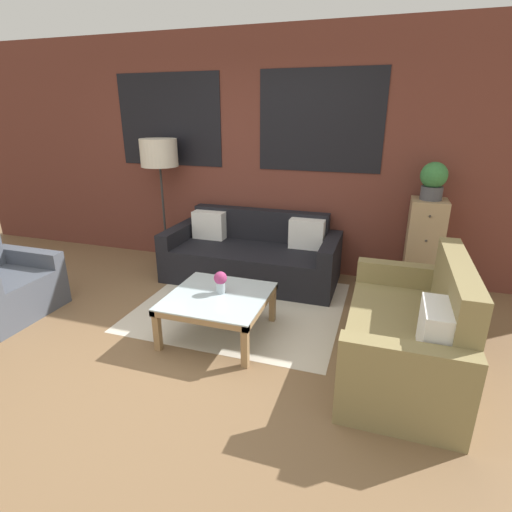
{
  "coord_description": "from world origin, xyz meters",
  "views": [
    {
      "loc": [
        1.73,
        -2.28,
        1.9
      ],
      "look_at": [
        0.57,
        1.26,
        0.55
      ],
      "focal_mm": 28.0,
      "sensor_mm": 36.0,
      "label": 1
    }
  ],
  "objects_px": {
    "settee_vintage": "(408,335)",
    "coffee_table": "(218,301)",
    "flower_vase": "(220,281)",
    "couch_dark": "(252,256)",
    "drawer_cabinet": "(423,247)",
    "floor_lamp": "(159,156)",
    "potted_plant": "(433,180)"
  },
  "relations": [
    {
      "from": "settee_vintage",
      "to": "flower_vase",
      "type": "bearing_deg",
      "value": 176.61
    },
    {
      "from": "floor_lamp",
      "to": "drawer_cabinet",
      "type": "bearing_deg",
      "value": 1.11
    },
    {
      "from": "floor_lamp",
      "to": "drawer_cabinet",
      "type": "relative_size",
      "value": 1.53
    },
    {
      "from": "couch_dark",
      "to": "floor_lamp",
      "type": "bearing_deg",
      "value": 172.71
    },
    {
      "from": "drawer_cabinet",
      "to": "potted_plant",
      "type": "xyz_separation_m",
      "value": [
        -0.0,
        0.0,
        0.73
      ]
    },
    {
      "from": "flower_vase",
      "to": "couch_dark",
      "type": "bearing_deg",
      "value": 96.2
    },
    {
      "from": "settee_vintage",
      "to": "flower_vase",
      "type": "relative_size",
      "value": 7.62
    },
    {
      "from": "settee_vintage",
      "to": "potted_plant",
      "type": "height_order",
      "value": "potted_plant"
    },
    {
      "from": "flower_vase",
      "to": "potted_plant",
      "type": "bearing_deg",
      "value": 40.63
    },
    {
      "from": "coffee_table",
      "to": "drawer_cabinet",
      "type": "bearing_deg",
      "value": 41.48
    },
    {
      "from": "coffee_table",
      "to": "flower_vase",
      "type": "height_order",
      "value": "flower_vase"
    },
    {
      "from": "floor_lamp",
      "to": "potted_plant",
      "type": "xyz_separation_m",
      "value": [
        3.14,
        0.06,
        -0.14
      ]
    },
    {
      "from": "couch_dark",
      "to": "coffee_table",
      "type": "bearing_deg",
      "value": -84.31
    },
    {
      "from": "couch_dark",
      "to": "drawer_cabinet",
      "type": "height_order",
      "value": "drawer_cabinet"
    },
    {
      "from": "coffee_table",
      "to": "floor_lamp",
      "type": "bearing_deg",
      "value": 133.01
    },
    {
      "from": "couch_dark",
      "to": "flower_vase",
      "type": "bearing_deg",
      "value": -83.8
    },
    {
      "from": "couch_dark",
      "to": "floor_lamp",
      "type": "height_order",
      "value": "floor_lamp"
    },
    {
      "from": "floor_lamp",
      "to": "coffee_table",
      "type": "bearing_deg",
      "value": -46.99
    },
    {
      "from": "settee_vintage",
      "to": "coffee_table",
      "type": "bearing_deg",
      "value": 178.47
    },
    {
      "from": "couch_dark",
      "to": "potted_plant",
      "type": "xyz_separation_m",
      "value": [
        1.88,
        0.22,
        0.97
      ]
    },
    {
      "from": "couch_dark",
      "to": "potted_plant",
      "type": "distance_m",
      "value": 2.13
    },
    {
      "from": "settee_vintage",
      "to": "potted_plant",
      "type": "xyz_separation_m",
      "value": [
        0.17,
        1.59,
        0.94
      ]
    },
    {
      "from": "settee_vintage",
      "to": "coffee_table",
      "type": "distance_m",
      "value": 1.58
    },
    {
      "from": "couch_dark",
      "to": "coffee_table",
      "type": "xyz_separation_m",
      "value": [
        0.13,
        -1.33,
        0.05
      ]
    },
    {
      "from": "floor_lamp",
      "to": "flower_vase",
      "type": "bearing_deg",
      "value": -45.86
    },
    {
      "from": "coffee_table",
      "to": "floor_lamp",
      "type": "distance_m",
      "value": 2.29
    },
    {
      "from": "coffee_table",
      "to": "drawer_cabinet",
      "type": "height_order",
      "value": "drawer_cabinet"
    },
    {
      "from": "settee_vintage",
      "to": "drawer_cabinet",
      "type": "xyz_separation_m",
      "value": [
        0.17,
        1.59,
        0.21
      ]
    },
    {
      "from": "settee_vintage",
      "to": "flower_vase",
      "type": "height_order",
      "value": "settee_vintage"
    },
    {
      "from": "settee_vintage",
      "to": "floor_lamp",
      "type": "xyz_separation_m",
      "value": [
        -2.97,
        1.53,
        1.08
      ]
    },
    {
      "from": "potted_plant",
      "to": "flower_vase",
      "type": "height_order",
      "value": "potted_plant"
    },
    {
      "from": "couch_dark",
      "to": "coffee_table",
      "type": "height_order",
      "value": "couch_dark"
    }
  ]
}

